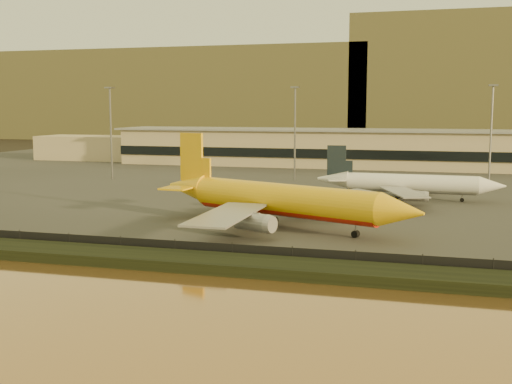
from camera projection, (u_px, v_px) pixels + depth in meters
ground at (246, 241)px, 96.44m from camera, size 900.00×900.00×0.00m
embankment at (207, 263)px, 80.13m from camera, size 320.00×7.00×1.40m
tarmac at (339, 176)px, 187.08m from camera, size 320.00×220.00×0.20m
perimeter_fence at (218, 251)px, 83.87m from camera, size 300.00×0.05×2.20m
terminal_building at (310, 148)px, 219.33m from camera, size 202.00×25.00×12.60m
apron_light_masts at (388, 125)px, 161.92m from camera, size 152.20×12.20×25.40m
distant_hills at (363, 90)px, 422.35m from camera, size 470.00×160.00×70.00m
dhl_cargo_jet at (280, 200)px, 106.30m from camera, size 48.80×46.17×15.18m
white_narrowbody_jet at (408, 184)px, 138.36m from camera, size 39.83×38.92×11.46m
gse_vehicle_yellow at (356, 212)px, 116.39m from camera, size 4.40×2.31×1.90m
gse_vehicle_white at (232, 203)px, 128.19m from camera, size 4.31×3.09×1.77m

